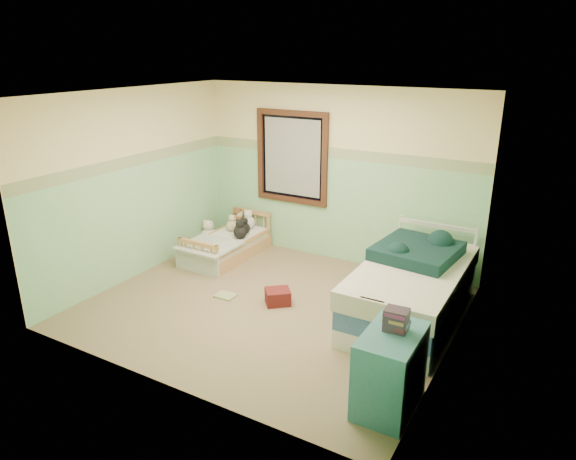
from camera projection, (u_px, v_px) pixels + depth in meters
The scene contains 30 objects.
floor at pixel (270, 307), 6.30m from camera, with size 4.20×3.60×0.02m, color #776A4F.
ceiling at pixel (268, 94), 5.46m from camera, with size 4.20×3.60×0.02m, color white.
wall_back at pixel (336, 176), 7.35m from camera, with size 4.20×0.04×2.50m, color beige.
wall_front at pixel (157, 261), 4.41m from camera, with size 4.20×0.04×2.50m, color beige.
wall_left at pixel (134, 185), 6.86m from camera, with size 0.04×3.60×2.50m, color beige.
wall_right at pixel (458, 240), 4.89m from camera, with size 0.04×3.60×2.50m, color beige.
wainscot_mint at pixel (334, 210), 7.51m from camera, with size 4.20×0.01×1.50m, color #7FC391.
border_strip at pixel (336, 153), 7.23m from camera, with size 4.20×0.01×0.15m, color #40673F.
window_frame at pixel (292, 157), 7.58m from camera, with size 1.16×0.06×1.36m, color #3B1E14.
window_blinds at pixel (292, 157), 7.59m from camera, with size 0.92×0.01×1.12m, color #B1B1AC.
toddler_bed_frame at pixel (228, 251), 7.78m from camera, with size 0.70×1.39×0.18m, color #AE743C.
toddler_mattress at pixel (227, 241), 7.73m from camera, with size 0.64×1.33×0.12m, color silver.
patchwork_quilt at pixel (209, 246), 7.35m from camera, with size 0.75×0.70×0.03m, color #7A9AD6.
plush_bed_brown at pixel (238, 220), 8.16m from camera, with size 0.21×0.21×0.21m, color brown.
plush_bed_white at pixel (248, 222), 8.06m from camera, with size 0.20×0.20×0.20m, color silver.
plush_bed_tan at pixel (232, 226), 7.96m from camera, with size 0.18×0.18×0.18m, color beige.
plush_bed_dark at pixel (245, 228), 7.85m from camera, with size 0.17×0.17×0.17m, color black.
plush_floor_cream at pixel (209, 236), 8.23m from camera, with size 0.27×0.27×0.27m, color white.
plush_floor_tan at pixel (195, 257), 7.46m from camera, with size 0.23×0.23×0.23m, color beige.
twin_bed_frame at pixel (409, 310), 5.98m from camera, with size 1.02×2.03×0.22m, color white.
twin_boxspring at pixel (411, 293), 5.90m from camera, with size 1.02×2.03×0.22m, color navy.
twin_mattress at pixel (412, 275), 5.83m from camera, with size 1.06×2.07×0.22m, color silver.
teal_blanket at pixel (417, 251), 6.04m from camera, with size 0.86×0.91×0.14m, color #0B2A28.
dresser at pixel (390, 371), 4.43m from camera, with size 0.45×0.72×0.72m, color teal.
book_stack at pixel (396, 320), 4.33m from camera, with size 0.20×0.15×0.20m, color #51292D.
red_pillow at pixel (278, 297), 6.34m from camera, with size 0.29×0.26×0.18m, color maroon.
floor_book at pixel (225, 296), 6.54m from camera, with size 0.25×0.19×0.02m, color yellow.
extra_plush_0 at pixel (239, 222), 8.14m from camera, with size 0.18×0.18×0.18m, color beige.
extra_plush_1 at pixel (240, 232), 7.64m from camera, with size 0.20×0.20×0.20m, color black.
extra_plush_2 at pixel (240, 230), 7.76m from camera, with size 0.18×0.18×0.18m, color black.
Camera 1 is at (2.99, -4.78, 2.97)m, focal length 32.35 mm.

